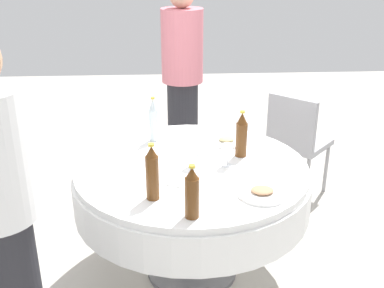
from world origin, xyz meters
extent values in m
plane|color=#B7B2A8|center=(0.00, 0.00, 0.00)|extent=(10.00, 10.00, 0.00)
cylinder|color=white|center=(0.00, 0.00, 0.72)|extent=(1.34, 1.34, 0.04)
cylinder|color=white|center=(0.00, 0.00, 0.59)|extent=(1.37, 1.37, 0.22)
cylinder|color=slate|center=(0.00, 0.00, 0.24)|extent=(0.14, 0.14, 0.48)
cylinder|color=slate|center=(0.00, 0.00, 0.01)|extent=(0.56, 0.56, 0.03)
cylinder|color=silver|center=(0.22, -0.39, 0.84)|extent=(0.06, 0.06, 0.21)
cone|color=silver|center=(0.22, -0.39, 0.98)|extent=(0.05, 0.05, 0.07)
cylinder|color=gold|center=(0.22, -0.39, 1.03)|extent=(0.02, 0.02, 0.01)
cylinder|color=#593314|center=(0.03, 0.56, 0.84)|extent=(0.07, 0.07, 0.20)
cone|color=#593314|center=(0.03, 0.56, 0.97)|extent=(0.06, 0.06, 0.05)
cylinder|color=gold|center=(0.03, 0.56, 1.00)|extent=(0.03, 0.03, 0.01)
cylinder|color=#593314|center=(0.22, 0.37, 0.85)|extent=(0.07, 0.07, 0.23)
cone|color=#593314|center=(0.22, 0.37, 1.00)|extent=(0.06, 0.06, 0.05)
cylinder|color=gold|center=(0.22, 0.37, 1.03)|extent=(0.03, 0.03, 0.01)
cylinder|color=#593314|center=(-0.30, -0.12, 0.84)|extent=(0.07, 0.07, 0.21)
cone|color=#593314|center=(-0.30, -0.12, 0.98)|extent=(0.06, 0.06, 0.07)
cylinder|color=gold|center=(-0.30, -0.12, 1.02)|extent=(0.03, 0.03, 0.01)
cylinder|color=white|center=(-0.01, 0.01, 0.74)|extent=(0.06, 0.06, 0.00)
cylinder|color=white|center=(-0.01, 0.01, 0.78)|extent=(0.01, 0.01, 0.06)
cylinder|color=white|center=(-0.01, 0.01, 0.84)|extent=(0.06, 0.06, 0.07)
cylinder|color=white|center=(-0.20, 0.02, 0.74)|extent=(0.06, 0.06, 0.00)
cylinder|color=white|center=(-0.20, 0.02, 0.78)|extent=(0.01, 0.01, 0.07)
cylinder|color=white|center=(-0.20, 0.02, 0.84)|extent=(0.06, 0.06, 0.06)
cylinder|color=white|center=(-0.24, -0.32, 0.75)|extent=(0.21, 0.21, 0.02)
ellipsoid|color=tan|center=(-0.24, -0.32, 0.77)|extent=(0.10, 0.08, 0.02)
cylinder|color=white|center=(-0.33, 0.37, 0.75)|extent=(0.25, 0.25, 0.02)
ellipsoid|color=tan|center=(-0.33, 0.37, 0.77)|extent=(0.11, 0.10, 0.02)
cube|color=silver|center=(-0.39, 0.08, 0.74)|extent=(0.17, 0.08, 0.00)
cube|color=silver|center=(0.14, 0.24, 0.74)|extent=(0.17, 0.09, 0.00)
cylinder|color=#26262B|center=(0.00, -1.36, 0.43)|extent=(0.26, 0.26, 0.87)
cylinder|color=#D8727F|center=(0.00, -1.36, 1.16)|extent=(0.34, 0.34, 0.59)
cube|color=#99999E|center=(-0.93, -0.98, 0.45)|extent=(0.57, 0.57, 0.04)
cube|color=#99999E|center=(-0.80, -0.85, 0.66)|extent=(0.32, 0.30, 0.42)
cylinder|color=gray|center=(-1.17, -0.99, 0.21)|extent=(0.03, 0.03, 0.43)
cylinder|color=gray|center=(-0.92, -1.22, 0.21)|extent=(0.03, 0.03, 0.43)
cylinder|color=gray|center=(-0.93, -0.74, 0.21)|extent=(0.03, 0.03, 0.43)
cylinder|color=gray|center=(-0.69, -0.97, 0.21)|extent=(0.03, 0.03, 0.43)
cylinder|color=#B2B5B7|center=(-0.06, -2.74, 1.30)|extent=(0.07, 0.07, 2.61)
camera|label=1|loc=(0.14, 2.44, 1.90)|focal=44.01mm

